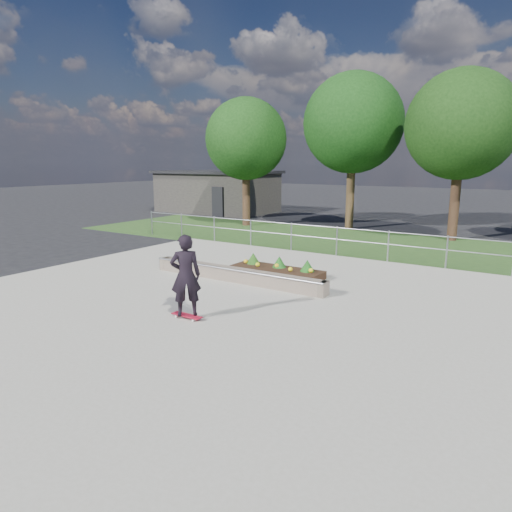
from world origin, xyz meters
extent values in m
plane|color=black|center=(0.00, 0.00, 0.00)|extent=(120.00, 120.00, 0.00)
cube|color=#26451B|center=(0.00, 11.00, 0.01)|extent=(30.00, 8.00, 0.02)
cube|color=gray|center=(0.00, 0.00, 0.03)|extent=(15.00, 15.00, 0.06)
cylinder|color=gray|center=(-10.00, 7.50, 0.60)|extent=(0.06, 0.06, 1.20)
cylinder|color=gray|center=(-8.00, 7.50, 0.60)|extent=(0.06, 0.06, 1.20)
cylinder|color=#919499|center=(-6.00, 7.50, 0.60)|extent=(0.06, 0.06, 1.20)
cylinder|color=gray|center=(-4.00, 7.50, 0.60)|extent=(0.06, 0.06, 1.20)
cylinder|color=gray|center=(-2.00, 7.50, 0.60)|extent=(0.06, 0.06, 1.20)
cylinder|color=gray|center=(0.00, 7.50, 0.60)|extent=(0.06, 0.06, 1.20)
cylinder|color=#9C9FA5|center=(2.00, 7.50, 0.60)|extent=(0.06, 0.06, 1.20)
cylinder|color=gray|center=(4.00, 7.50, 0.60)|extent=(0.06, 0.06, 1.20)
cylinder|color=#92959A|center=(0.00, 7.50, 1.15)|extent=(20.00, 0.04, 0.04)
cylinder|color=#9B9DA3|center=(0.00, 7.50, 0.70)|extent=(20.00, 0.04, 0.04)
cube|color=#2B2927|center=(-14.00, 18.00, 1.40)|extent=(8.00, 5.00, 2.80)
cube|color=black|center=(-14.00, 18.00, 2.90)|extent=(8.40, 5.40, 0.20)
cube|color=black|center=(-12.00, 15.45, 1.00)|extent=(0.90, 0.10, 2.00)
cylinder|color=#352015|center=(-8.00, 13.00, 1.46)|extent=(0.44, 0.44, 2.93)
sphere|color=black|center=(-8.00, 13.00, 4.88)|extent=(4.55, 4.55, 4.55)
cylinder|color=#382616|center=(-2.50, 15.00, 1.69)|extent=(0.44, 0.44, 3.38)
sphere|color=black|center=(-2.50, 15.00, 5.62)|extent=(5.25, 5.25, 5.25)
cylinder|color=black|center=(3.00, 14.00, 1.57)|extent=(0.44, 0.44, 3.15)
sphere|color=black|center=(3.00, 14.00, 5.25)|extent=(4.90, 4.90, 4.90)
cube|color=#695A4D|center=(-0.99, 2.20, 0.26)|extent=(6.00, 0.40, 0.40)
cylinder|color=gray|center=(-0.99, 2.00, 0.46)|extent=(6.00, 0.06, 0.06)
cube|color=#6B5D4F|center=(-3.89, 2.20, 0.26)|extent=(0.15, 0.42, 0.40)
cube|color=brown|center=(1.91, 2.20, 0.26)|extent=(0.15, 0.42, 0.40)
cube|color=black|center=(-0.30, 3.37, 0.18)|extent=(3.00, 1.20, 0.25)
sphere|color=yellow|center=(-1.50, 3.47, 0.39)|extent=(0.14, 0.14, 0.14)
sphere|color=yellow|center=(-0.90, 3.27, 0.39)|extent=(0.14, 0.14, 0.14)
sphere|color=yellow|center=(-0.30, 3.47, 0.39)|extent=(0.14, 0.14, 0.14)
sphere|color=yellow|center=(0.30, 3.27, 0.39)|extent=(0.14, 0.14, 0.14)
sphere|color=yellow|center=(0.90, 3.47, 0.39)|extent=(0.14, 0.14, 0.14)
cone|color=#1D4814|center=(-1.30, 3.62, 0.49)|extent=(0.44, 0.44, 0.36)
cone|color=#164E16|center=(-0.30, 3.62, 0.49)|extent=(0.44, 0.44, 0.36)
cone|color=#154C15|center=(0.70, 3.62, 0.49)|extent=(0.44, 0.44, 0.36)
cylinder|color=white|center=(-0.24, -1.25, 0.09)|extent=(0.05, 0.03, 0.05)
cylinder|color=silver|center=(-0.24, -1.07, 0.09)|extent=(0.05, 0.03, 0.05)
cylinder|color=silver|center=(0.28, -1.25, 0.09)|extent=(0.05, 0.03, 0.05)
cylinder|color=silver|center=(0.28, -1.07, 0.09)|extent=(0.05, 0.03, 0.05)
cylinder|color=#A6A5AB|center=(-0.24, -1.16, 0.11)|extent=(0.02, 0.18, 0.02)
cylinder|color=#AAABB0|center=(0.28, -1.16, 0.11)|extent=(0.02, 0.18, 0.02)
cube|color=maroon|center=(0.02, -1.16, 0.13)|extent=(0.80, 0.21, 0.02)
imported|color=black|center=(0.02, -1.16, 1.09)|extent=(0.81, 0.81, 1.90)
camera|label=1|loc=(6.88, -8.70, 3.62)|focal=32.00mm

